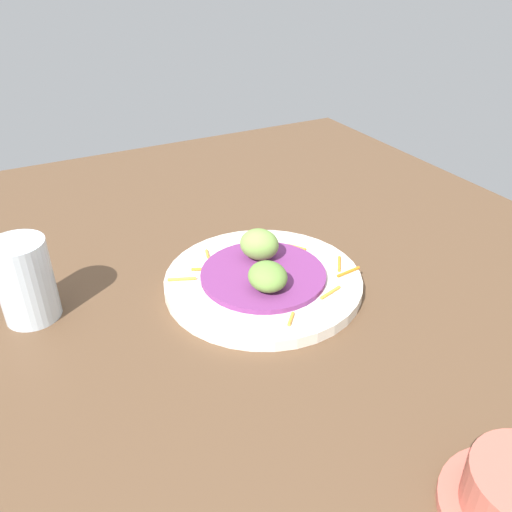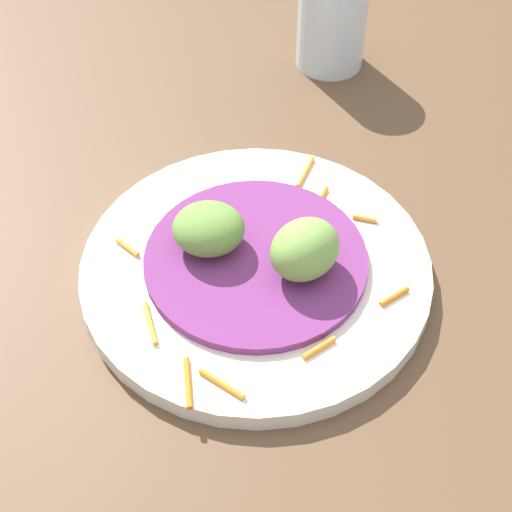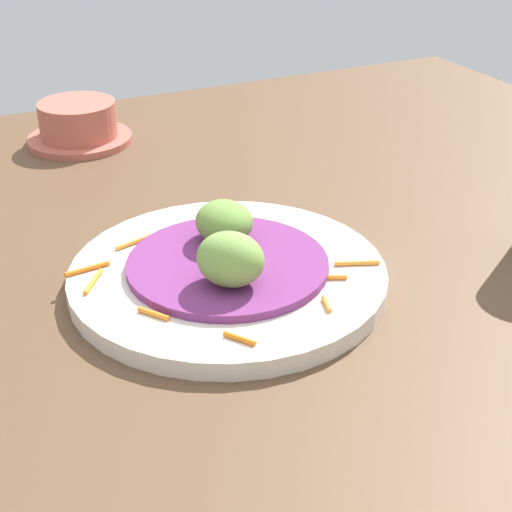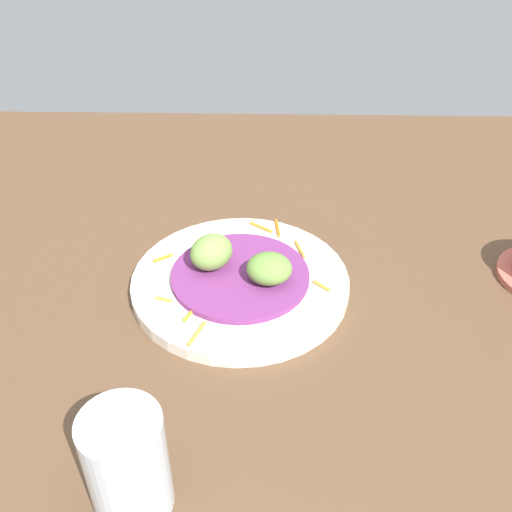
{
  "view_description": "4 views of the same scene",
  "coord_description": "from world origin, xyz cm",
  "px_view_note": "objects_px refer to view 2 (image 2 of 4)",
  "views": [
    {
      "loc": [
        22.51,
        53.12,
        40.54
      ],
      "look_at": [
        -3.97,
        2.64,
        5.94
      ],
      "focal_mm": 36.45,
      "sensor_mm": 36.0,
      "label": 1
    },
    {
      "loc": [
        -41.63,
        4.44,
        45.99
      ],
      "look_at": [
        -5.85,
        4.08,
        6.06
      ],
      "focal_mm": 54.91,
      "sensor_mm": 36.0,
      "label": 2
    },
    {
      "loc": [
        -25.68,
        -45.69,
        34.48
      ],
      "look_at": [
        -2.48,
        2.56,
        4.94
      ],
      "focal_mm": 54.76,
      "sensor_mm": 36.0,
      "label": 3
    },
    {
      "loc": [
        49.33,
        7.24,
        46.87
      ],
      "look_at": [
        -5.32,
        5.9,
        5.93
      ],
      "focal_mm": 41.4,
      "sensor_mm": 36.0,
      "label": 4
    }
  ],
  "objects_px": {
    "water_glass": "(332,16)",
    "guac_scoop_center": "(208,229)",
    "main_plate": "(256,270)",
    "guac_scoop_left": "(305,249)"
  },
  "relations": [
    {
      "from": "guac_scoop_center",
      "to": "water_glass",
      "type": "height_order",
      "value": "water_glass"
    },
    {
      "from": "main_plate",
      "to": "guac_scoop_center",
      "type": "distance_m",
      "value": 0.05
    },
    {
      "from": "main_plate",
      "to": "guac_scoop_center",
      "type": "height_order",
      "value": "guac_scoop_center"
    },
    {
      "from": "main_plate",
      "to": "guac_scoop_center",
      "type": "xyz_separation_m",
      "value": [
        0.01,
        0.03,
        0.03
      ]
    },
    {
      "from": "guac_scoop_left",
      "to": "guac_scoop_center",
      "type": "relative_size",
      "value": 1.01
    },
    {
      "from": "water_glass",
      "to": "guac_scoop_center",
      "type": "bearing_deg",
      "value": 157.67
    },
    {
      "from": "guac_scoop_left",
      "to": "water_glass",
      "type": "xyz_separation_m",
      "value": [
        0.29,
        -0.04,
        0.01
      ]
    },
    {
      "from": "guac_scoop_left",
      "to": "water_glass",
      "type": "bearing_deg",
      "value": -7.98
    },
    {
      "from": "guac_scoop_center",
      "to": "guac_scoop_left",
      "type": "bearing_deg",
      "value": -109.86
    },
    {
      "from": "main_plate",
      "to": "water_glass",
      "type": "bearing_deg",
      "value": -15.08
    }
  ]
}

